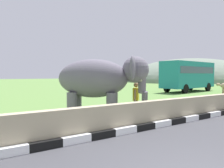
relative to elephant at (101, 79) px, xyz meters
The scene contains 6 objects.
striped_curb 3.61m from the elephant, 128.57° to the right, with size 16.20×0.20×0.24m.
barrier_parapet 2.58m from the elephant, 80.69° to the right, with size 28.00×0.36×1.00m, color tan.
elephant is the anchor object (origin of this frame).
person_handler 1.87m from the elephant, 19.38° to the right, with size 0.56×0.48×1.66m.
bus_teal 19.05m from the elephant, 25.04° to the left, with size 8.37×3.38×3.50m.
hill_east 62.60m from the elephant, 31.48° to the left, with size 44.59×35.67×13.71m.
Camera 1 is at (-3.61, -1.97, 2.01)m, focal length 35.64 mm.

